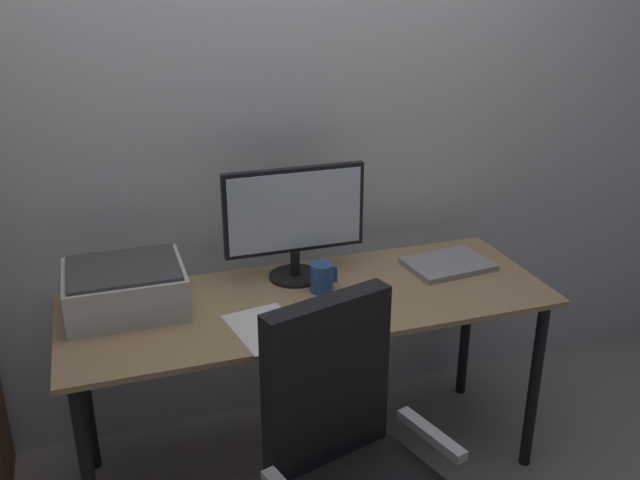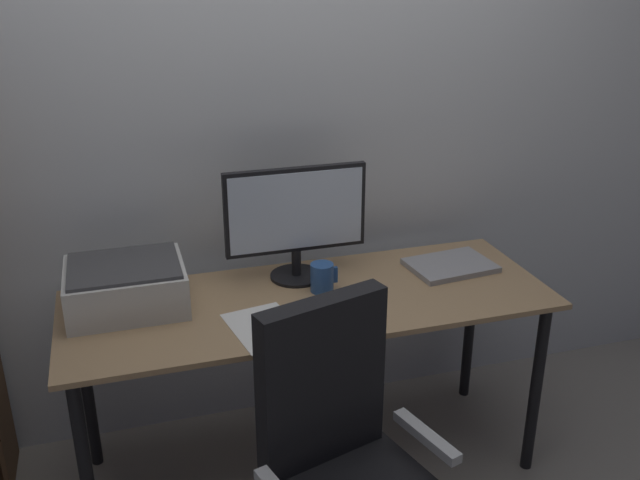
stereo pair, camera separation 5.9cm
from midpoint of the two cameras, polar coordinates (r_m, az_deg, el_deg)
name	(u,v)px [view 2 (the right image)]	position (r m, az deg, el deg)	size (l,w,h in m)	color
ground_plane	(311,464)	(2.95, -0.15, -17.58)	(12.00, 12.00, 0.00)	gray
back_wall	(274,115)	(2.80, -3.12, 10.05)	(6.40, 0.10, 2.60)	silver
desk	(310,318)	(2.58, -0.16, -6.33)	(1.74, 0.64, 0.74)	tan
monitor	(297,216)	(2.60, -1.23, 1.92)	(0.53, 0.20, 0.43)	black
keyboard	(313,313)	(2.42, 0.12, -5.89)	(0.29, 0.11, 0.02)	#B7BABC
mouse	(366,302)	(2.49, 4.41, -4.97)	(0.06, 0.10, 0.03)	black
coffee_mug	(322,277)	(2.57, 0.84, -3.04)	(0.10, 0.08, 0.11)	#285193
laptop	(450,265)	(2.82, 11.06, -2.03)	(0.32, 0.23, 0.02)	#99999E
printer	(126,286)	(2.53, -14.72, -3.59)	(0.40, 0.34, 0.16)	silver
paper_sheet	(265,327)	(2.35, -3.74, -7.03)	(0.21, 0.30, 0.00)	white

